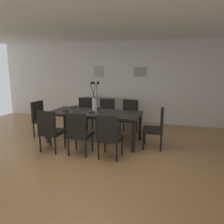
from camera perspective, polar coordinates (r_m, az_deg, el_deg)
The scene contains 24 objects.
ground_plane at distance 4.66m, azimuth -7.15°, elevation -11.62°, with size 9.00×9.00×0.00m, color #A87A47.
back_wall_panel at distance 7.37m, azimuth 3.05°, elevation 7.64°, with size 9.00×0.10×2.60m, color silver.
ceiling_panel at distance 4.70m, azimuth -5.91°, elevation 21.48°, with size 9.00×7.20×0.08m, color white.
dining_table at distance 5.41m, azimuth -4.43°, elevation -0.72°, with size 2.20×0.95×0.74m.
dining_chair_near_left at distance 4.98m, azimuth -15.55°, elevation -4.19°, with size 0.46×0.46×0.92m.
dining_chair_near_right at distance 6.49m, azimuth -7.03°, elevation -0.09°, with size 0.45×0.45×0.92m.
dining_chair_far_left at distance 4.66m, azimuth -8.47°, elevation -4.96°, with size 0.46×0.46×0.92m.
dining_chair_far_right at distance 6.25m, azimuth -1.52°, elevation -0.46°, with size 0.45×0.45×0.92m.
dining_chair_mid_left at distance 4.43m, azimuth -0.72°, elevation -5.74°, with size 0.45×0.45×0.92m.
dining_chair_mid_right at distance 6.08m, azimuth 4.47°, elevation -0.85°, with size 0.45×0.45×0.92m.
dining_chair_head_west at distance 6.15m, azimuth -17.58°, elevation -1.23°, with size 0.47×0.47×0.92m.
dining_chair_head_east at distance 5.09m, azimuth 11.30°, elevation -3.62°, with size 0.46×0.46×0.92m.
centerpiece_vase at distance 5.34m, azimuth -4.48°, elevation 2.95°, with size 0.21×0.23×0.73m.
placemat_near_left at distance 5.48m, azimuth -11.70°, elevation -0.01°, with size 0.32×0.32×0.01m, color #4C4742.
bowl_near_left at distance 5.47m, azimuth -11.72°, elevation 0.37°, with size 0.17×0.17×0.07m.
placemat_near_right at distance 5.85m, azimuth -9.70°, elevation 0.82°, with size 0.32×0.32×0.01m, color #4C4742.
bowl_near_right at distance 5.84m, azimuth -9.72°, elevation 1.18°, with size 0.17×0.17×0.07m.
placemat_far_left at distance 5.20m, azimuth -5.30°, elevation -0.46°, with size 0.32×0.32×0.01m, color #4C4742.
bowl_far_left at distance 5.19m, azimuth -5.31°, elevation -0.06°, with size 0.17×0.17×0.07m.
placemat_far_right at distance 5.59m, azimuth -3.64°, elevation 0.45°, with size 0.32×0.32×0.01m, color #4C4742.
bowl_far_right at distance 5.58m, azimuth -3.65°, elevation 0.82°, with size 0.17×0.17×0.07m.
sofa at distance 7.13m, azimuth -1.76°, elevation -0.79°, with size 1.71×0.84×0.80m.
framed_picture_left at distance 7.54m, azimuth -3.45°, elevation 10.29°, with size 0.33×0.03×0.34m.
framed_picture_center at distance 7.17m, azimuth 7.17°, elevation 10.13°, with size 0.40×0.03×0.32m.
Camera 1 is at (1.79, -3.88, 1.86)m, focal length 35.82 mm.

